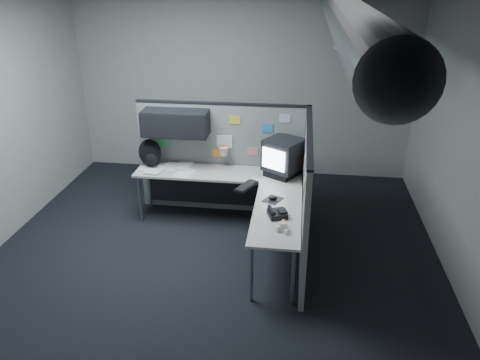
# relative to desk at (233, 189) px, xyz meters

# --- Properties ---
(room) EXTENTS (5.62, 5.62, 3.22)m
(room) POSITION_rel_desk_xyz_m (0.41, -0.70, 1.48)
(room) COLOR black
(room) RESTS_ON ground
(partition_back) EXTENTS (2.44, 0.42, 1.63)m
(partition_back) POSITION_rel_desk_xyz_m (-0.40, 0.53, 0.38)
(partition_back) COLOR slate
(partition_back) RESTS_ON ground
(partition_right) EXTENTS (0.07, 2.23, 1.63)m
(partition_right) POSITION_rel_desk_xyz_m (0.95, -0.49, 0.21)
(partition_right) COLOR slate
(partition_right) RESTS_ON ground
(desk) EXTENTS (2.31, 2.11, 0.73)m
(desk) POSITION_rel_desk_xyz_m (0.00, 0.00, 0.00)
(desk) COLOR #B6AEA4
(desk) RESTS_ON ground
(monitor) EXTENTS (0.61, 0.61, 0.51)m
(monitor) POSITION_rel_desk_xyz_m (0.64, 0.31, 0.38)
(monitor) COLOR black
(monitor) RESTS_ON desk
(keyboard) EXTENTS (0.29, 0.42, 0.04)m
(keyboard) POSITION_rel_desk_xyz_m (0.20, -0.16, 0.13)
(keyboard) COLOR black
(keyboard) RESTS_ON desk
(mouse) EXTENTS (0.27, 0.29, 0.05)m
(mouse) POSITION_rel_desk_xyz_m (0.56, -0.47, 0.13)
(mouse) COLOR black
(mouse) RESTS_ON desk
(phone) EXTENTS (0.26, 0.27, 0.10)m
(phone) POSITION_rel_desk_xyz_m (0.64, -0.88, 0.16)
(phone) COLOR black
(phone) RESTS_ON desk
(bottles) EXTENTS (0.14, 0.20, 0.09)m
(bottles) POSITION_rel_desk_xyz_m (0.72, -1.18, 0.15)
(bottles) COLOR silver
(bottles) RESTS_ON desk
(cup) EXTENTS (0.10, 0.10, 0.11)m
(cup) POSITION_rel_desk_xyz_m (0.72, -1.20, 0.17)
(cup) COLOR beige
(cup) RESTS_ON desk
(papers) EXTENTS (0.80, 0.58, 0.02)m
(papers) POSITION_rel_desk_xyz_m (-0.95, 0.30, 0.13)
(papers) COLOR white
(papers) RESTS_ON desk
(backpack) EXTENTS (0.34, 0.30, 0.39)m
(backpack) POSITION_rel_desk_xyz_m (-1.24, 0.38, 0.31)
(backpack) COLOR black
(backpack) RESTS_ON desk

